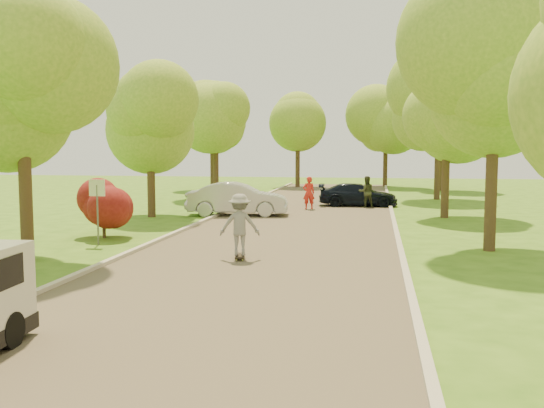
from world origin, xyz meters
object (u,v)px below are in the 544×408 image
Objects in this scene: person_olive at (366,192)px; silver_sedan at (237,199)px; street_sign at (97,198)px; longboard at (240,256)px; person_striped at (309,193)px; skateboarder at (240,225)px; dark_sedan at (358,195)px.

silver_sedan is at bearing 28.12° from person_olive.
street_sign is 5.69m from longboard.
person_striped is at bearing 15.38° from person_olive.
street_sign is 1.22× the size of skateboarder.
person_olive is at bearing -149.79° from dark_sedan.
silver_sedan is 2.78× the size of person_striped.
person_olive is (8.57, 14.10, -0.72)m from street_sign.
skateboarder reaches higher than dark_sedan.
street_sign is at bearing -29.34° from longboard.
skateboarder reaches higher than person_striped.
person_olive reaches higher than longboard.
street_sign reaches higher than person_olive.
silver_sedan is 2.82× the size of person_olive.
street_sign is at bearing 148.09° from dark_sedan.
dark_sedan is 3.31m from person_striped.
longboard is 14.40m from person_striped.
person_olive is (5.96, 4.88, 0.06)m from silver_sedan.
skateboarder is at bearing 71.69° from person_striped.
skateboarder is 1.06× the size of person_olive.
person_striped is (5.63, 12.63, -0.71)m from street_sign.
skateboarder is (-0.00, 0.00, 0.91)m from longboard.
person_olive is at bearing -57.73° from silver_sedan.
silver_sedan reaches higher than longboard.
longboard is at bearing 71.69° from person_striped.
silver_sedan is 11.29m from longboard.
street_sign reaches higher than silver_sedan.
person_olive is at bearing -170.07° from person_striped.
skateboarder is (5.21, -1.74, -0.55)m from street_sign.
dark_sedan is 2.50× the size of person_striped.
longboard is at bearing -18.50° from street_sign.
person_olive reaches higher than silver_sedan.
longboard is at bearing 166.88° from dark_sedan.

